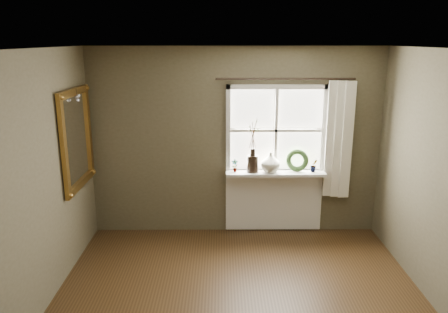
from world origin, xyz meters
The scene contains 14 objects.
ceiling centered at (0.00, 0.00, 2.60)m, with size 4.50×4.50×0.00m, color silver.
wall_back centered at (0.00, 2.30, 1.30)m, with size 4.00×0.10×2.60m, color brown.
wall_left centered at (-2.05, 0.00, 1.30)m, with size 0.10×4.50×2.60m, color brown.
window_frame centered at (0.55, 2.23, 1.48)m, with size 1.36×0.06×1.24m.
window_sill centered at (0.55, 2.12, 0.90)m, with size 1.36×0.26×0.04m, color silver.
window_apron centered at (0.55, 2.23, 0.46)m, with size 1.36×0.04×0.88m, color silver.
dark_jug centered at (0.23, 2.12, 1.04)m, with size 0.16×0.16×0.23m, color black.
cream_vase centered at (0.48, 2.12, 1.06)m, with size 0.27×0.27×0.28m, color beige.
wreath centered at (0.85, 2.16, 1.04)m, with size 0.31×0.31×0.08m, color #273E1B.
potted_plant_left centered at (-0.01, 2.12, 1.01)m, with size 0.09×0.06×0.18m, color #273E1B.
potted_plant_right centered at (1.07, 2.12, 1.01)m, with size 0.10×0.08×0.18m, color #273E1B.
curtain centered at (1.39, 2.13, 1.37)m, with size 0.36×0.12×1.59m, color silver.
curtain_rod centered at (0.65, 2.17, 2.18)m, with size 0.03×0.03×1.84m, color black.
gilt_mirror centered at (-1.96, 1.61, 1.51)m, with size 0.10×1.03×1.23m.
Camera 1 is at (-0.19, -3.61, 2.68)m, focal length 35.00 mm.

